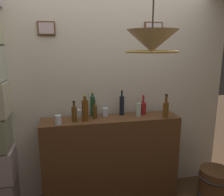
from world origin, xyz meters
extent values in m
cube|color=beige|center=(0.00, 1.10, 1.34)|extent=(3.09, 0.08, 2.67)
cube|color=brown|center=(-0.68, 1.05, 2.05)|extent=(0.19, 0.03, 0.15)
cube|color=beige|center=(-0.68, 1.03, 2.05)|extent=(0.16, 0.01, 0.12)
cube|color=brown|center=(0.56, 1.05, 2.05)|extent=(0.22, 0.03, 0.18)
cube|color=beige|center=(0.56, 1.03, 2.05)|extent=(0.19, 0.01, 0.15)
cube|color=#A1908B|center=(-1.20, 0.92, 0.19)|extent=(0.17, 0.39, 0.36)
cube|color=#BBA8A9|center=(-1.20, 0.92, 0.56)|extent=(0.20, 0.39, 0.36)
cube|color=brown|center=(0.00, 0.85, 0.52)|extent=(1.61, 0.34, 1.04)
cylinder|color=#583D15|center=(-0.19, 0.88, 1.12)|extent=(0.05, 0.05, 0.15)
cylinder|color=#583D15|center=(-0.19, 0.88, 1.22)|extent=(0.02, 0.02, 0.05)
cylinder|color=black|center=(-0.19, 0.88, 1.25)|extent=(0.02, 0.02, 0.01)
cylinder|color=brown|center=(-0.42, 0.81, 1.13)|extent=(0.06, 0.06, 0.17)
cylinder|color=brown|center=(-0.42, 0.81, 1.24)|extent=(0.03, 0.03, 0.05)
cylinder|color=black|center=(-0.42, 0.81, 1.27)|extent=(0.03, 0.03, 0.01)
cylinder|color=maroon|center=(0.41, 0.93, 1.12)|extent=(0.07, 0.07, 0.14)
cylinder|color=maroon|center=(0.41, 0.93, 1.23)|extent=(0.02, 0.02, 0.08)
cylinder|color=maroon|center=(0.41, 0.93, 1.27)|extent=(0.03, 0.03, 0.01)
cylinder|color=brown|center=(0.62, 0.74, 1.13)|extent=(0.07, 0.07, 0.18)
cylinder|color=brown|center=(0.62, 0.74, 1.27)|extent=(0.03, 0.03, 0.09)
cylinder|color=black|center=(0.62, 0.74, 1.32)|extent=(0.03, 0.03, 0.01)
cylinder|color=black|center=(0.15, 0.95, 1.16)|extent=(0.06, 0.06, 0.23)
cylinder|color=black|center=(0.15, 0.95, 1.31)|extent=(0.02, 0.02, 0.08)
cylinder|color=#B7932D|center=(0.15, 0.95, 1.35)|extent=(0.03, 0.03, 0.01)
cylinder|color=#194B27|center=(-0.20, 0.98, 1.16)|extent=(0.06, 0.06, 0.23)
cylinder|color=#194B27|center=(-0.20, 0.98, 1.30)|extent=(0.02, 0.02, 0.05)
cylinder|color=#B7932D|center=(-0.20, 0.98, 1.33)|extent=(0.03, 0.03, 0.01)
cylinder|color=silver|center=(0.34, 0.87, 1.12)|extent=(0.06, 0.06, 0.16)
cylinder|color=silver|center=(0.34, 0.87, 1.23)|extent=(0.02, 0.02, 0.05)
cylinder|color=#B7932D|center=(0.34, 0.87, 1.26)|extent=(0.02, 0.02, 0.01)
cylinder|color=brown|center=(-0.30, 0.82, 1.16)|extent=(0.07, 0.07, 0.23)
cylinder|color=brown|center=(-0.30, 0.82, 1.30)|extent=(0.03, 0.03, 0.05)
cylinder|color=#B7932D|center=(-0.30, 0.82, 1.33)|extent=(0.04, 0.04, 0.01)
cylinder|color=silver|center=(-0.05, 0.94, 1.09)|extent=(0.07, 0.07, 0.10)
cylinder|color=silver|center=(-0.60, 0.75, 1.09)|extent=(0.07, 0.07, 0.10)
cylinder|color=silver|center=(-0.36, 0.96, 1.09)|extent=(0.06, 0.06, 0.09)
cone|color=beige|center=(0.17, 0.09, 1.90)|extent=(0.40, 0.40, 0.17)
cylinder|color=black|center=(0.17, 0.09, 2.18)|extent=(0.01, 0.01, 0.40)
torus|color=#AD8433|center=(0.17, 0.09, 1.82)|extent=(0.41, 0.41, 0.02)
cylinder|color=brown|center=(1.22, 0.54, 0.21)|extent=(0.37, 0.37, 0.41)
torus|color=#333338|center=(1.22, 0.54, 0.32)|extent=(0.40, 0.40, 0.02)
torus|color=#333338|center=(1.22, 0.54, 0.09)|extent=(0.40, 0.40, 0.02)
camera|label=1|loc=(-0.51, -1.64, 1.86)|focal=36.77mm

